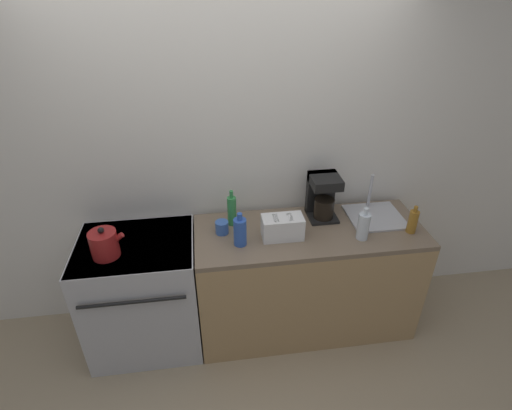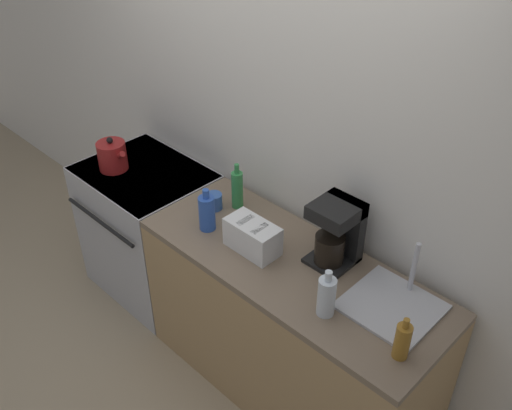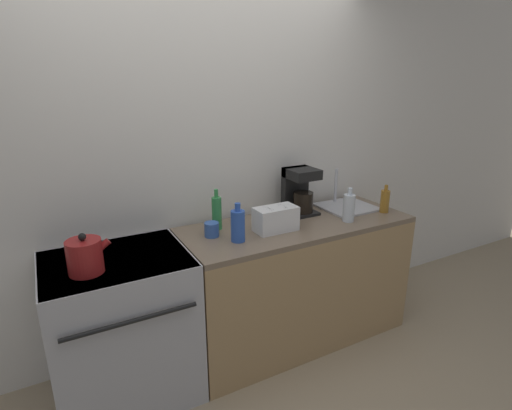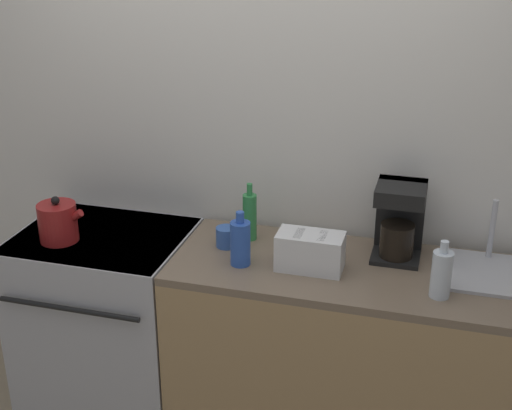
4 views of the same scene
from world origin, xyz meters
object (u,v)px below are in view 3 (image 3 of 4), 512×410
cup_blue (212,229)px  kettle (85,256)px  stove (123,327)px  toaster (276,219)px  bottle_blue (238,225)px  bottle_clear (349,207)px  bottle_green (217,213)px  coffee_maker (299,190)px  bottle_amber (385,201)px

cup_blue → kettle: bearing=-168.9°
stove → toaster: (1.01, -0.06, 0.52)m
stove → toaster: toaster is taller
kettle → bottle_blue: (0.87, 0.00, 0.01)m
cup_blue → stove: bearing=-175.2°
kettle → bottle_clear: bearing=-1.6°
bottle_green → cup_blue: 0.15m
coffee_maker → bottle_green: bearing=-178.3°
stove → bottle_amber: bearing=-3.7°
toaster → bottle_green: bottle_green is taller
kettle → bottle_clear: (1.70, -0.05, 0.01)m
stove → coffee_maker: bearing=7.3°
stove → bottle_blue: (0.71, -0.10, 0.54)m
kettle → bottle_blue: bearing=0.0°
toaster → bottle_green: 0.39m
toaster → coffee_maker: size_ratio=0.83×
bottle_amber → bottle_blue: bearing=178.8°
stove → cup_blue: (0.60, 0.05, 0.49)m
bottle_green → cup_blue: bottle_green is taller
kettle → bottle_green: (0.84, 0.25, 0.02)m
stove → bottle_green: bottle_green is taller
bottle_green → toaster: bearing=-32.9°
bottle_blue → bottle_amber: bearing=-1.2°
stove → bottle_green: bearing=12.6°
stove → bottle_amber: (1.91, -0.12, 0.53)m
kettle → bottle_clear: bottle_clear is taller
kettle → toaster: 1.16m
coffee_maker → bottle_clear: coffee_maker is taller
bottle_amber → cup_blue: bottle_amber is taller
bottle_blue → bottle_green: 0.25m
cup_blue → bottle_clear: bearing=-11.8°
bottle_clear → cup_blue: size_ratio=2.61×
kettle → coffee_maker: coffee_maker is taller
stove → bottle_clear: bottle_clear is taller
toaster → kettle: bearing=-178.0°
bottle_green → bottle_amber: 1.26m
kettle → bottle_blue: 0.87m
coffee_maker → bottle_clear: bearing=-58.4°
kettle → coffee_maker: size_ratio=0.65×
bottle_clear → bottle_green: size_ratio=0.88×
bottle_green → bottle_clear: bearing=-19.1°
bottle_amber → cup_blue: bearing=172.5°
toaster → bottle_blue: size_ratio=1.15×
coffee_maker → cup_blue: 0.77m
cup_blue → bottle_blue: bearing=-52.9°
toaster → bottle_green: bearing=147.1°
coffee_maker → bottle_green: size_ratio=1.24×
bottle_clear → bottle_blue: (-0.83, 0.05, 0.00)m
bottle_green → bottle_amber: bearing=-12.6°
bottle_blue → bottle_amber: size_ratio=1.17×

